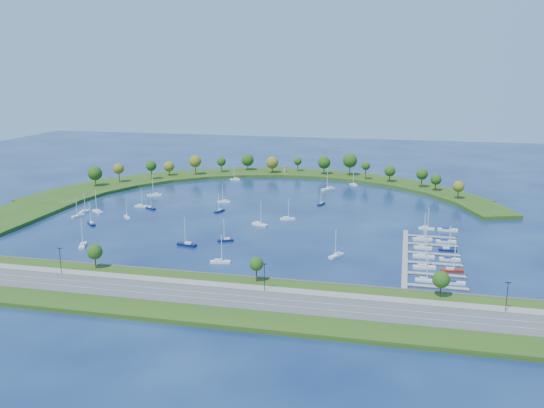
% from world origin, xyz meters
% --- Properties ---
extents(ground, '(700.00, 700.00, 0.00)m').
position_xyz_m(ground, '(0.00, 0.00, 0.00)').
color(ground, '#071742').
rests_on(ground, ground).
extents(south_shoreline, '(420.00, 43.10, 11.60)m').
position_xyz_m(south_shoreline, '(0.03, -122.88, 1.00)').
color(south_shoreline, '#2A4C14').
rests_on(south_shoreline, ground).
extents(breakwater, '(286.74, 247.64, 2.00)m').
position_xyz_m(breakwater, '(-46.33, 48.72, 0.99)').
color(breakwater, '#2A4C14').
rests_on(breakwater, ground).
extents(breakwater_trees, '(236.43, 92.01, 15.96)m').
position_xyz_m(breakwater_trees, '(-17.42, 89.75, 10.65)').
color(breakwater_trees, '#382314').
rests_on(breakwater_trees, breakwater).
extents(harbor_tower, '(2.60, 2.60, 4.72)m').
position_xyz_m(harbor_tower, '(-10.72, 115.42, 4.42)').
color(harbor_tower, gray).
rests_on(harbor_tower, breakwater).
extents(dock_system, '(24.28, 82.00, 1.60)m').
position_xyz_m(dock_system, '(85.30, -61.00, 0.35)').
color(dock_system, gray).
rests_on(dock_system, ground).
extents(moored_boat_0, '(9.24, 3.91, 13.16)m').
position_xyz_m(moored_boat_0, '(-17.71, -66.68, 0.94)').
color(moored_boat_0, '#0A1343').
rests_on(moored_boat_0, ground).
extents(moored_boat_1, '(9.37, 5.57, 13.31)m').
position_xyz_m(moored_boat_1, '(-74.87, 26.03, 0.95)').
color(moored_boat_1, white).
rests_on(moored_boat_1, ground).
extents(moored_boat_2, '(7.07, 7.10, 11.51)m').
position_xyz_m(moored_boat_2, '(-78.14, -43.93, 0.89)').
color(moored_boat_2, '#0A1343').
rests_on(moored_boat_2, ground).
extents(moored_boat_3, '(7.43, 4.93, 10.67)m').
position_xyz_m(moored_boat_3, '(-2.89, -55.98, 0.87)').
color(moored_boat_3, '#0A1343').
rests_on(moored_boat_3, ground).
extents(moored_boat_4, '(7.44, 3.22, 10.59)m').
position_xyz_m(moored_boat_4, '(-40.95, 87.76, 0.87)').
color(moored_boat_4, white).
rests_on(moored_boat_4, ground).
extents(moored_boat_5, '(8.83, 5.40, 12.57)m').
position_xyz_m(moored_boat_5, '(5.75, -25.96, 0.92)').
color(moored_boat_5, white).
rests_on(moored_boat_5, ground).
extents(moored_boat_6, '(7.75, 3.01, 11.09)m').
position_xyz_m(moored_boat_6, '(-70.15, -3.07, 0.88)').
color(moored_boat_6, white).
rests_on(moored_boat_6, ground).
extents(moored_boat_7, '(8.43, 9.54, 14.67)m').
position_xyz_m(moored_boat_7, '(28.04, 68.44, 0.99)').
color(moored_boat_7, white).
rests_on(moored_boat_7, ground).
extents(moored_boat_8, '(7.10, 5.37, 10.43)m').
position_xyz_m(moored_boat_8, '(-62.89, -6.01, 0.86)').
color(moored_boat_8, '#0A1343').
rests_on(moored_boat_8, ground).
extents(moored_boat_9, '(5.80, 6.90, 10.43)m').
position_xyz_m(moored_boat_9, '(-66.79, -27.48, 0.86)').
color(moored_boat_9, white).
rests_on(moored_boat_9, ground).
extents(moored_boat_10, '(6.17, 8.26, 12.10)m').
position_xyz_m(moored_boat_10, '(49.62, -67.07, 0.91)').
color(moored_boat_10, white).
rests_on(moored_boat_10, ground).
extents(moored_boat_11, '(3.48, 7.69, 10.93)m').
position_xyz_m(moored_boat_11, '(-95.28, -21.35, 0.88)').
color(moored_boat_11, white).
rests_on(moored_boat_11, ground).
extents(moored_boat_12, '(4.25, 7.72, 10.93)m').
position_xyz_m(moored_boat_12, '(-22.89, -3.63, 0.88)').
color(moored_boat_12, '#0A1343').
rests_on(moored_boat_12, ground).
extents(moored_boat_13, '(7.86, 3.78, 11.14)m').
position_xyz_m(moored_boat_13, '(-27.40, 18.67, 0.88)').
color(moored_boat_13, white).
rests_on(moored_boat_13, ground).
extents(moored_boat_14, '(6.29, 6.22, 10.16)m').
position_xyz_m(moored_boat_14, '(42.87, 86.92, 0.86)').
color(moored_boat_14, white).
rests_on(moored_boat_14, ground).
extents(moored_boat_15, '(3.95, 7.21, 10.21)m').
position_xyz_m(moored_boat_15, '(29.61, 26.06, 0.86)').
color(moored_boat_15, '#0A1343').
rests_on(moored_boat_15, ground).
extents(moored_boat_16, '(4.94, 7.59, 10.88)m').
position_xyz_m(moored_boat_16, '(-93.53, -30.53, 0.88)').
color(moored_boat_16, white).
rests_on(moored_boat_16, ground).
extents(moored_boat_17, '(8.07, 4.82, 11.47)m').
position_xyz_m(moored_boat_17, '(17.14, -11.80, 0.89)').
color(moored_boat_17, white).
rests_on(moored_boat_17, ground).
extents(moored_boat_18, '(8.57, 4.06, 12.14)m').
position_xyz_m(moored_boat_18, '(4.10, -85.84, 0.91)').
color(moored_boat_18, white).
rests_on(moored_boat_18, ground).
extents(moored_boat_19, '(5.54, 9.00, 12.81)m').
position_xyz_m(moored_boat_19, '(-62.70, -78.36, 0.93)').
color(moored_boat_19, white).
rests_on(moored_boat_19, ground).
extents(moored_boat_20, '(8.33, 6.48, 12.31)m').
position_xyz_m(moored_boat_20, '(-88.15, -20.03, 0.92)').
color(moored_boat_20, white).
rests_on(moored_boat_20, ground).
extents(docked_boat_0, '(7.43, 2.31, 10.83)m').
position_xyz_m(docked_boat_0, '(85.53, -88.52, 0.87)').
color(docked_boat_0, white).
rests_on(docked_boat_0, ground).
extents(docked_boat_1, '(7.88, 2.41, 1.60)m').
position_xyz_m(docked_boat_1, '(95.99, -88.77, 0.59)').
color(docked_boat_1, white).
rests_on(docked_boat_1, ground).
extents(docked_boat_2, '(9.18, 3.89, 13.08)m').
position_xyz_m(docked_boat_2, '(85.51, -73.78, 0.94)').
color(docked_boat_2, white).
rests_on(docked_boat_2, ground).
extents(docked_boat_3, '(8.83, 3.69, 12.58)m').
position_xyz_m(docked_boat_3, '(96.01, -75.27, 0.92)').
color(docked_boat_3, maroon).
rests_on(docked_boat_3, ground).
extents(docked_boat_4, '(8.89, 2.50, 13.06)m').
position_xyz_m(docked_boat_4, '(85.51, -59.94, 0.94)').
color(docked_boat_4, white).
rests_on(docked_boat_4, ground).
extents(docked_boat_5, '(8.46, 2.62, 1.71)m').
position_xyz_m(docked_boat_5, '(95.98, -61.21, 0.63)').
color(docked_boat_5, white).
rests_on(docked_boat_5, ground).
extents(docked_boat_6, '(7.93, 2.39, 11.59)m').
position_xyz_m(docked_boat_6, '(85.52, -47.34, 0.89)').
color(docked_boat_6, white).
rests_on(docked_boat_6, ground).
extents(docked_boat_7, '(7.73, 2.24, 11.34)m').
position_xyz_m(docked_boat_7, '(96.03, -47.95, 0.89)').
color(docked_boat_7, '#0A1343').
rests_on(docked_boat_7, ground).
extents(docked_boat_8, '(9.04, 3.87, 12.87)m').
position_xyz_m(docked_boat_8, '(85.51, -34.40, 0.93)').
color(docked_boat_8, white).
rests_on(docked_boat_8, ground).
extents(docked_boat_9, '(9.16, 3.56, 1.82)m').
position_xyz_m(docked_boat_9, '(95.97, -35.34, 0.67)').
color(docked_boat_9, white).
rests_on(docked_boat_9, ground).
extents(docked_boat_10, '(7.76, 2.65, 11.21)m').
position_xyz_m(docked_boat_10, '(87.93, -14.57, 0.88)').
color(docked_boat_10, white).
rests_on(docked_boat_10, ground).
extents(docked_boat_11, '(9.51, 2.83, 1.93)m').
position_xyz_m(docked_boat_11, '(97.86, -15.12, 0.71)').
color(docked_boat_11, white).
rests_on(docked_boat_11, ground).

